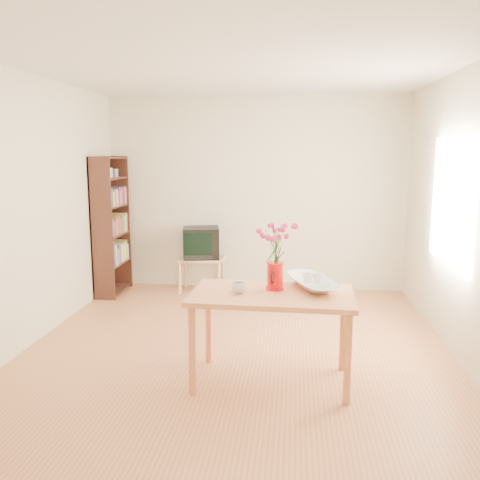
# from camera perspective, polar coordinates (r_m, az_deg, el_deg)

# --- Properties ---
(room) EXTENTS (4.50, 4.50, 4.50)m
(room) POSITION_cam_1_polar(r_m,az_deg,el_deg) (4.65, -0.03, 3.03)
(room) COLOR #AE673D
(room) RESTS_ON ground
(table) EXTENTS (1.32, 0.79, 0.75)m
(table) POSITION_cam_1_polar(r_m,az_deg,el_deg) (4.09, 3.62, -7.17)
(table) COLOR #C47043
(table) RESTS_ON ground
(tv_stand) EXTENTS (0.60, 0.45, 0.46)m
(tv_stand) POSITION_cam_1_polar(r_m,az_deg,el_deg) (6.83, -4.35, -2.57)
(tv_stand) COLOR tan
(tv_stand) RESTS_ON ground
(bookshelf) EXTENTS (0.28, 0.70, 1.80)m
(bookshelf) POSITION_cam_1_polar(r_m,az_deg,el_deg) (6.84, -14.23, 1.03)
(bookshelf) COLOR #321710
(bookshelf) RESTS_ON ground
(pitcher) EXTENTS (0.15, 0.23, 0.23)m
(pitcher) POSITION_cam_1_polar(r_m,az_deg,el_deg) (4.14, 3.96, -4.16)
(pitcher) COLOR red
(pitcher) RESTS_ON table
(flowers) EXTENTS (0.26, 0.26, 0.37)m
(flowers) POSITION_cam_1_polar(r_m,az_deg,el_deg) (4.08, 4.02, -0.15)
(flowers) COLOR #E63672
(flowers) RESTS_ON pitcher
(mug) EXTENTS (0.12, 0.12, 0.09)m
(mug) POSITION_cam_1_polar(r_m,az_deg,el_deg) (4.05, -0.17, -5.37)
(mug) COLOR white
(mug) RESTS_ON table
(bowl) EXTENTS (0.59, 0.59, 0.43)m
(bowl) POSITION_cam_1_polar(r_m,az_deg,el_deg) (4.21, 8.15, -2.44)
(bowl) COLOR white
(bowl) RESTS_ON table
(teacup_a) EXTENTS (0.11, 0.11, 0.07)m
(teacup_a) POSITION_cam_1_polar(r_m,az_deg,el_deg) (4.22, 7.60, -2.98)
(teacup_a) COLOR white
(teacup_a) RESTS_ON bowl
(teacup_b) EXTENTS (0.09, 0.09, 0.07)m
(teacup_b) POSITION_cam_1_polar(r_m,az_deg,el_deg) (4.24, 8.74, -2.95)
(teacup_b) COLOR white
(teacup_b) RESTS_ON bowl
(television) EXTENTS (0.54, 0.51, 0.41)m
(television) POSITION_cam_1_polar(r_m,az_deg,el_deg) (6.79, -4.36, -0.23)
(television) COLOR black
(television) RESTS_ON tv_stand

